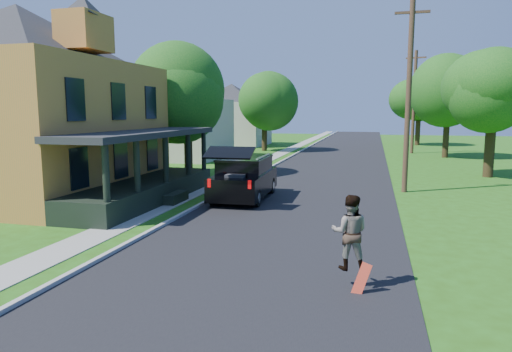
% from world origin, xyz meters
% --- Properties ---
extents(ground, '(140.00, 140.00, 0.00)m').
position_xyz_m(ground, '(0.00, 0.00, 0.00)').
color(ground, '#275110').
rests_on(ground, ground).
extents(street, '(8.00, 120.00, 0.02)m').
position_xyz_m(street, '(0.00, 20.00, 0.00)').
color(street, black).
rests_on(street, ground).
extents(curb, '(0.15, 120.00, 0.12)m').
position_xyz_m(curb, '(-4.05, 20.00, 0.00)').
color(curb, '#9E9D99').
rests_on(curb, ground).
extents(sidewalk, '(1.30, 120.00, 0.03)m').
position_xyz_m(sidewalk, '(-5.60, 20.00, 0.00)').
color(sidewalk, gray).
rests_on(sidewalk, ground).
extents(front_walk, '(6.50, 1.20, 0.03)m').
position_xyz_m(front_walk, '(-9.50, 6.00, 0.00)').
color(front_walk, gray).
rests_on(front_walk, ground).
extents(main_house, '(15.56, 15.56, 10.10)m').
position_xyz_m(main_house, '(-12.80, 5.99, 4.92)').
color(main_house, '#B37834').
rests_on(main_house, ground).
extents(neighbor_house_mid, '(12.78, 12.78, 8.30)m').
position_xyz_m(neighbor_house_mid, '(-13.50, 24.00, 4.19)').
color(neighbor_house_mid, '#BCB9A6').
rests_on(neighbor_house_mid, ground).
extents(neighbor_house_far, '(12.78, 12.78, 8.30)m').
position_xyz_m(neighbor_house_far, '(-13.50, 40.00, 4.19)').
color(neighbor_house_far, '#BCB9A6').
rests_on(neighbor_house_far, ground).
extents(black_suv, '(2.27, 5.54, 2.55)m').
position_xyz_m(black_suv, '(-2.69, 7.58, 0.98)').
color(black_suv, black).
rests_on(black_suv, ground).
extents(skateboarder, '(0.85, 0.67, 1.71)m').
position_xyz_m(skateboarder, '(2.50, -1.95, 1.27)').
color(skateboarder, black).
rests_on(skateboarder, ground).
extents(skateboard, '(0.49, 0.25, 0.88)m').
position_xyz_m(skateboard, '(2.78, -2.31, 0.23)').
color(skateboard, '#AF240F').
rests_on(skateboard, ground).
extents(tree_left_mid, '(6.79, 6.60, 8.31)m').
position_xyz_m(tree_left_mid, '(-8.39, 14.55, 5.32)').
color(tree_left_mid, black).
rests_on(tree_left_mid, ground).
extents(tree_left_far, '(6.07, 6.04, 8.64)m').
position_xyz_m(tree_left_far, '(-7.85, 33.00, 5.52)').
color(tree_left_far, black).
rests_on(tree_left_far, ground).
extents(tree_right_near, '(5.80, 5.56, 8.25)m').
position_xyz_m(tree_right_near, '(9.73, 18.15, 5.34)').
color(tree_right_near, black).
rests_on(tree_right_near, ground).
extents(tree_right_mid, '(7.42, 7.27, 8.66)m').
position_xyz_m(tree_right_mid, '(8.94, 30.17, 5.56)').
color(tree_right_mid, black).
rests_on(tree_right_mid, ground).
extents(tree_right_far, '(5.66, 5.51, 8.19)m').
position_xyz_m(tree_right_far, '(7.93, 45.26, 5.17)').
color(tree_right_far, black).
rests_on(tree_right_far, ground).
extents(utility_pole_near, '(1.61, 0.26, 9.19)m').
position_xyz_m(utility_pole_near, '(4.50, 11.32, 4.74)').
color(utility_pole_near, '#3D2B1C').
rests_on(utility_pole_near, ground).
extents(utility_pole_far, '(1.79, 0.68, 9.63)m').
position_xyz_m(utility_pole_far, '(6.51, 33.86, 4.97)').
color(utility_pole_far, '#3D2B1C').
rests_on(utility_pole_far, ground).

